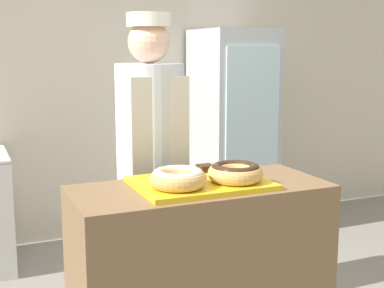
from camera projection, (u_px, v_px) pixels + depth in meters
name	position (u px, v px, depth m)	size (l,w,h in m)	color
wall_back	(93.00, 74.00, 4.33)	(8.00, 0.06, 2.70)	beige
display_counter	(200.00, 279.00, 2.55)	(1.19, 0.52, 0.92)	brown
serving_tray	(201.00, 183.00, 2.47)	(0.61, 0.45, 0.02)	yellow
donut_light_glaze	(178.00, 178.00, 2.34)	(0.26, 0.26, 0.08)	tan
donut_chocolate_glaze	(235.00, 172.00, 2.45)	(0.26, 0.26, 0.08)	tan
brownie_back_left	(167.00, 172.00, 2.58)	(0.08, 0.08, 0.03)	#382111
brownie_back_right	(206.00, 168.00, 2.66)	(0.08, 0.08, 0.03)	#382111
baker_person	(151.00, 163.00, 2.97)	(0.38, 0.38, 1.73)	#4C4C51
beverage_fridge	(233.00, 133.00, 4.48)	(0.57, 0.67, 1.70)	#ADB2B7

